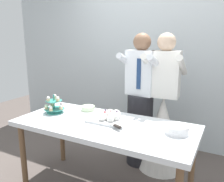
{
  "coord_description": "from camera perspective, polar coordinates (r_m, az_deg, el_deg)",
  "views": [
    {
      "loc": [
        1.09,
        -1.89,
        1.62
      ],
      "look_at": [
        0.01,
        0.15,
        1.07
      ],
      "focal_mm": 37.37,
      "sensor_mm": 36.0,
      "label": 1
    }
  ],
  "objects": [
    {
      "name": "person_groom",
      "position": [
        2.94,
        6.92,
        -4.13
      ],
      "size": [
        0.5,
        0.52,
        1.66
      ],
      "color": "#232328",
      "rests_on": "ground_plane"
    },
    {
      "name": "plate_stack",
      "position": [
        2.17,
        15.65,
        -9.01
      ],
      "size": [
        0.21,
        0.21,
        0.08
      ],
      "color": "white",
      "rests_on": "dessert_table"
    },
    {
      "name": "person_bride",
      "position": [
        2.93,
        12.22,
        -7.78
      ],
      "size": [
        0.56,
        0.56,
        1.66
      ],
      "color": "white",
      "rests_on": "ground_plane"
    },
    {
      "name": "round_cake",
      "position": [
        2.71,
        -5.89,
        -4.39
      ],
      "size": [
        0.24,
        0.24,
        0.06
      ],
      "color": "white",
      "rests_on": "dessert_table"
    },
    {
      "name": "rear_wall",
      "position": [
        3.55,
        10.07,
        10.31
      ],
      "size": [
        5.2,
        0.1,
        2.9
      ],
      "primitive_type": "cube",
      "color": "silver",
      "rests_on": "ground_plane"
    },
    {
      "name": "main_cake_tray",
      "position": [
        2.38,
        -0.38,
        -6.42
      ],
      "size": [
        0.43,
        0.36,
        0.12
      ],
      "color": "silver",
      "rests_on": "dessert_table"
    },
    {
      "name": "cupcake_stand",
      "position": [
        2.71,
        -13.95,
        -3.57
      ],
      "size": [
        0.23,
        0.23,
        0.21
      ],
      "color": "teal",
      "rests_on": "dessert_table"
    },
    {
      "name": "dessert_table",
      "position": [
        2.37,
        -1.98,
        -9.57
      ],
      "size": [
        1.8,
        0.8,
        0.78
      ],
      "color": "silver",
      "rests_on": "ground_plane"
    }
  ]
}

